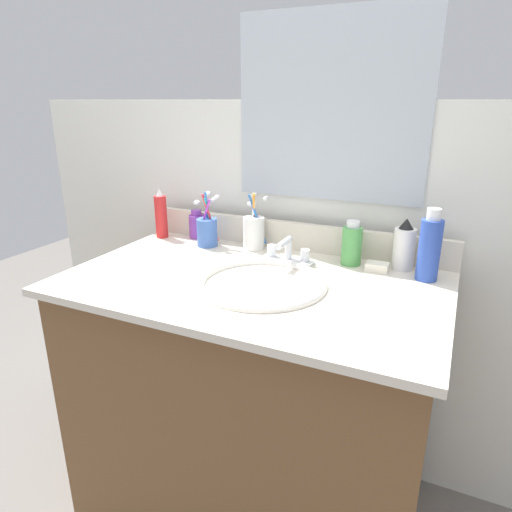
{
  "coord_description": "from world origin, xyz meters",
  "views": [
    {
      "loc": [
        0.5,
        -1.06,
        1.3
      ],
      "look_at": [
        0.01,
        0.0,
        0.89
      ],
      "focal_mm": 31.72,
      "sensor_mm": 36.0,
      "label": 1
    }
  ],
  "objects_px": {
    "bottle_cream_purple": "(197,225)",
    "soap_bar": "(377,267)",
    "bottle_spray_red": "(161,216)",
    "cup_blue_plastic": "(207,231)",
    "faucet": "(287,254)",
    "bottle_toner_green": "(352,245)",
    "bottle_lotion_white": "(404,246)",
    "bottle_shampoo_blue": "(430,248)",
    "cup_white_ceramic": "(254,232)"
  },
  "relations": [
    {
      "from": "bottle_spray_red",
      "to": "cup_blue_plastic",
      "type": "distance_m",
      "value": 0.2
    },
    {
      "from": "faucet",
      "to": "cup_blue_plastic",
      "type": "height_order",
      "value": "cup_blue_plastic"
    },
    {
      "from": "bottle_shampoo_blue",
      "to": "bottle_toner_green",
      "type": "relative_size",
      "value": 1.49
    },
    {
      "from": "bottle_shampoo_blue",
      "to": "faucet",
      "type": "bearing_deg",
      "value": -175.09
    },
    {
      "from": "bottle_spray_red",
      "to": "bottle_cream_purple",
      "type": "bearing_deg",
      "value": 21.96
    },
    {
      "from": "faucet",
      "to": "bottle_toner_green",
      "type": "xyz_separation_m",
      "value": [
        0.18,
        0.07,
        0.03
      ]
    },
    {
      "from": "bottle_toner_green",
      "to": "bottle_cream_purple",
      "type": "height_order",
      "value": "bottle_toner_green"
    },
    {
      "from": "cup_white_ceramic",
      "to": "bottle_toner_green",
      "type": "bearing_deg",
      "value": -2.74
    },
    {
      "from": "cup_white_ceramic",
      "to": "cup_blue_plastic",
      "type": "relative_size",
      "value": 1.02
    },
    {
      "from": "bottle_shampoo_blue",
      "to": "soap_bar",
      "type": "distance_m",
      "value": 0.16
    },
    {
      "from": "faucet",
      "to": "bottle_toner_green",
      "type": "height_order",
      "value": "bottle_toner_green"
    },
    {
      "from": "faucet",
      "to": "bottle_toner_green",
      "type": "bearing_deg",
      "value": 21.36
    },
    {
      "from": "bottle_shampoo_blue",
      "to": "cup_blue_plastic",
      "type": "distance_m",
      "value": 0.71
    },
    {
      "from": "bottle_shampoo_blue",
      "to": "bottle_cream_purple",
      "type": "bearing_deg",
      "value": 174.34
    },
    {
      "from": "cup_white_ceramic",
      "to": "cup_blue_plastic",
      "type": "bearing_deg",
      "value": -165.73
    },
    {
      "from": "faucet",
      "to": "bottle_cream_purple",
      "type": "xyz_separation_m",
      "value": [
        -0.39,
        0.11,
        0.02
      ]
    },
    {
      "from": "bottle_shampoo_blue",
      "to": "bottle_spray_red",
      "type": "bearing_deg",
      "value": 178.07
    },
    {
      "from": "bottle_spray_red",
      "to": "soap_bar",
      "type": "relative_size",
      "value": 2.79
    },
    {
      "from": "faucet",
      "to": "bottle_lotion_white",
      "type": "height_order",
      "value": "bottle_lotion_white"
    },
    {
      "from": "bottle_shampoo_blue",
      "to": "bottle_spray_red",
      "type": "relative_size",
      "value": 1.13
    },
    {
      "from": "bottle_cream_purple",
      "to": "cup_blue_plastic",
      "type": "bearing_deg",
      "value": -38.57
    },
    {
      "from": "bottle_lotion_white",
      "to": "bottle_spray_red",
      "type": "bearing_deg",
      "value": -178.06
    },
    {
      "from": "bottle_toner_green",
      "to": "bottle_spray_red",
      "type": "bearing_deg",
      "value": -179.57
    },
    {
      "from": "faucet",
      "to": "cup_white_ceramic",
      "type": "height_order",
      "value": "cup_white_ceramic"
    },
    {
      "from": "bottle_lotion_white",
      "to": "bottle_spray_red",
      "type": "xyz_separation_m",
      "value": [
        -0.84,
        -0.03,
        0.01
      ]
    },
    {
      "from": "bottle_shampoo_blue",
      "to": "bottle_spray_red",
      "type": "distance_m",
      "value": 0.91
    },
    {
      "from": "bottle_shampoo_blue",
      "to": "soap_bar",
      "type": "bearing_deg",
      "value": 175.21
    },
    {
      "from": "bottle_lotion_white",
      "to": "bottle_toner_green",
      "type": "relative_size",
      "value": 1.14
    },
    {
      "from": "bottle_toner_green",
      "to": "cup_blue_plastic",
      "type": "bearing_deg",
      "value": -177.21
    },
    {
      "from": "faucet",
      "to": "soap_bar",
      "type": "height_order",
      "value": "faucet"
    },
    {
      "from": "bottle_shampoo_blue",
      "to": "cup_blue_plastic",
      "type": "bearing_deg",
      "value": 179.03
    },
    {
      "from": "bottle_cream_purple",
      "to": "bottle_spray_red",
      "type": "bearing_deg",
      "value": -158.04
    },
    {
      "from": "bottle_spray_red",
      "to": "cup_blue_plastic",
      "type": "relative_size",
      "value": 0.95
    },
    {
      "from": "bottle_cream_purple",
      "to": "cup_blue_plastic",
      "type": "distance_m",
      "value": 0.11
    },
    {
      "from": "bottle_lotion_white",
      "to": "cup_blue_plastic",
      "type": "distance_m",
      "value": 0.64
    },
    {
      "from": "bottle_spray_red",
      "to": "cup_white_ceramic",
      "type": "xyz_separation_m",
      "value": [
        0.36,
        0.02,
        -0.02
      ]
    },
    {
      "from": "bottle_spray_red",
      "to": "cup_white_ceramic",
      "type": "bearing_deg",
      "value": 3.37
    },
    {
      "from": "bottle_toner_green",
      "to": "cup_white_ceramic",
      "type": "height_order",
      "value": "cup_white_ceramic"
    },
    {
      "from": "bottle_lotion_white",
      "to": "cup_blue_plastic",
      "type": "xyz_separation_m",
      "value": [
        -0.64,
        -0.05,
        -0.02
      ]
    },
    {
      "from": "bottle_shampoo_blue",
      "to": "cup_blue_plastic",
      "type": "xyz_separation_m",
      "value": [
        -0.71,
        0.01,
        -0.04
      ]
    },
    {
      "from": "bottle_cream_purple",
      "to": "soap_bar",
      "type": "distance_m",
      "value": 0.66
    },
    {
      "from": "bottle_cream_purple",
      "to": "bottle_shampoo_blue",
      "type": "bearing_deg",
      "value": -5.66
    },
    {
      "from": "faucet",
      "to": "bottle_spray_red",
      "type": "bearing_deg",
      "value": 172.76
    },
    {
      "from": "bottle_shampoo_blue",
      "to": "bottle_spray_red",
      "type": "xyz_separation_m",
      "value": [
        -0.91,
        0.03,
        -0.01
      ]
    },
    {
      "from": "bottle_shampoo_blue",
      "to": "bottle_cream_purple",
      "type": "xyz_separation_m",
      "value": [
        -0.79,
        0.08,
        -0.05
      ]
    },
    {
      "from": "bottle_toner_green",
      "to": "cup_blue_plastic",
      "type": "relative_size",
      "value": 0.72
    },
    {
      "from": "bottle_toner_green",
      "to": "bottle_cream_purple",
      "type": "relative_size",
      "value": 1.32
    },
    {
      "from": "soap_bar",
      "to": "cup_white_ceramic",
      "type": "bearing_deg",
      "value": 174.47
    },
    {
      "from": "bottle_shampoo_blue",
      "to": "bottle_lotion_white",
      "type": "height_order",
      "value": "bottle_shampoo_blue"
    },
    {
      "from": "bottle_cream_purple",
      "to": "bottle_lotion_white",
      "type": "bearing_deg",
      "value": -1.55
    }
  ]
}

